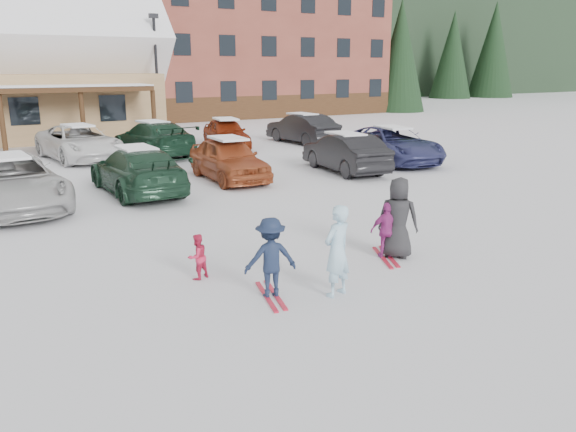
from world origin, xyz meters
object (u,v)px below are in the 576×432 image
toddler_red (197,257)px  parked_car_5 (345,153)px  bystander_dark (398,218)px  parked_car_6 (392,145)px  parked_car_2 (10,183)px  parked_car_4 (229,159)px  child_magenta (387,230)px  parked_car_11 (154,139)px  parked_car_10 (79,143)px  parked_car_3 (137,171)px  lamp_post (157,69)px  parked_car_13 (302,129)px  parked_car_12 (226,133)px  child_navy (271,258)px  alpine_hotel (211,10)px  adult_skier (337,251)px

toddler_red → parked_car_5: bearing=-158.6°
bystander_dark → parked_car_6: bystander_dark is taller
parked_car_2 → parked_car_4: size_ratio=1.25×
child_magenta → parked_car_11: bearing=-66.3°
parked_car_2 → parked_car_10: 8.96m
parked_car_10 → parked_car_3: bearing=-96.1°
child_magenta → parked_car_5: parked_car_5 is taller
parked_car_6 → lamp_post: bearing=121.5°
parked_car_11 → parked_car_13: parked_car_11 is taller
parked_car_5 → parked_car_11: 9.36m
parked_car_6 → parked_car_12: (-4.30, 7.67, -0.02)m
toddler_red → parked_car_13: parked_car_13 is taller
lamp_post → child_navy: (-5.62, -24.00, -3.10)m
parked_car_3 → parked_car_4: 3.51m
lamp_post → child_navy: lamp_post is taller
alpine_hotel → bystander_dark: alpine_hotel is taller
lamp_post → bystander_dark: bearing=-95.5°
alpine_hotel → parked_car_13: 22.64m
parked_car_2 → parked_car_6: 14.85m
child_magenta → parked_car_3: size_ratio=0.24×
parked_car_6 → adult_skier: bearing=-125.3°
bystander_dark → parked_car_10: (-3.36, 17.12, -0.11)m
adult_skier → parked_car_12: bearing=-124.8°
adult_skier → child_magenta: size_ratio=1.37×
parked_car_4 → parked_car_13: (7.61, 7.33, 0.02)m
child_navy → parked_car_4: 10.87m
child_magenta → parked_car_11: parked_car_11 is taller
toddler_red → lamp_post: bearing=-125.4°
bystander_dark → parked_car_4: bearing=-45.2°
bystander_dark → parked_car_11: (-0.18, 16.67, -0.09)m
parked_car_12 → toddler_red: bearing=-106.2°
parked_car_3 → parked_car_11: (2.86, 7.60, 0.04)m
parked_car_4 → parked_car_10: (-3.79, 7.46, -0.00)m
parked_car_5 → toddler_red: bearing=47.0°
lamp_post → parked_car_10: lamp_post is taller
child_magenta → bystander_dark: 0.35m
parked_car_6 → child_navy: bearing=-129.5°
parked_car_2 → child_navy: bearing=-74.6°
alpine_hotel → parked_car_12: alpine_hotel is taller
toddler_red → parked_car_4: 9.86m
parked_car_2 → lamp_post: bearing=53.8°
alpine_hotel → parked_car_4: size_ratio=7.06×
lamp_post → toddler_red: size_ratio=7.65×
parked_car_10 → parked_car_11: parked_car_11 is taller
parked_car_11 → child_navy: bearing=71.6°
lamp_post → bystander_dark: 23.76m
alpine_hotel → lamp_post: bearing=-123.5°
parked_car_11 → parked_car_13: (8.21, 0.31, -0.00)m
toddler_red → bystander_dark: (4.16, -0.93, 0.42)m
parked_car_4 → parked_car_5: parked_car_4 is taller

